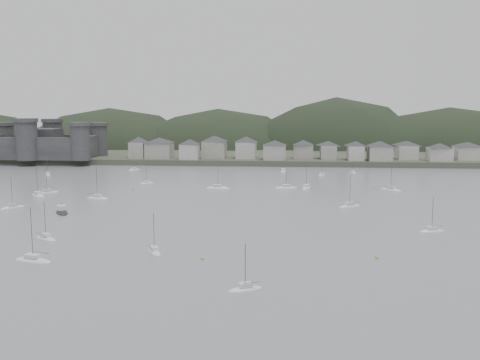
{
  "coord_description": "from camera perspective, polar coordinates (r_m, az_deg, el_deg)",
  "views": [
    {
      "loc": [
        15.42,
        -108.65,
        31.35
      ],
      "look_at": [
        0.0,
        75.0,
        6.0
      ],
      "focal_mm": 40.3,
      "sensor_mm": 36.0,
      "label": 1
    }
  ],
  "objects": [
    {
      "name": "castle",
      "position": [
        319.31,
        -20.35,
        3.68
      ],
      "size": [
        66.0,
        43.0,
        20.0
      ],
      "color": "#2D2D30",
      "rests_on": "far_shore_land"
    },
    {
      "name": "moored_fleet",
      "position": [
        178.73,
        -7.26,
        -2.28
      ],
      "size": [
        266.89,
        178.01,
        12.9
      ],
      "color": "silver",
      "rests_on": "ground"
    },
    {
      "name": "sailboat_lead",
      "position": [
        202.08,
        -20.61,
        -1.55
      ],
      "size": [
        8.32,
        8.18,
        12.08
      ],
      "rotation": [
        0.0,
        0.0,
        0.8
      ],
      "color": "silver",
      "rests_on": "ground"
    },
    {
      "name": "forested_ridge",
      "position": [
        380.59,
        3.18,
        1.39
      ],
      "size": [
        851.55,
        103.94,
        102.57
      ],
      "color": "black",
      "rests_on": "ground"
    },
    {
      "name": "ground",
      "position": [
        114.13,
        -3.18,
        -8.13
      ],
      "size": [
        900.0,
        900.0,
        0.0
      ],
      "primitive_type": "plane",
      "color": "slate",
      "rests_on": "ground"
    },
    {
      "name": "far_shore_land",
      "position": [
        405.04,
        2.61,
        3.6
      ],
      "size": [
        900.0,
        250.0,
        3.0
      ],
      "primitive_type": "cube",
      "color": "#383D2D",
      "rests_on": "ground"
    },
    {
      "name": "motor_launch_far",
      "position": [
        167.51,
        -18.34,
        -3.26
      ],
      "size": [
        7.09,
        8.95,
        4.04
      ],
      "rotation": [
        0.0,
        0.0,
        3.69
      ],
      "color": "black",
      "rests_on": "ground"
    },
    {
      "name": "mooring_buoys",
      "position": [
        167.39,
        -1.87,
        -2.91
      ],
      "size": [
        167.65,
        124.04,
        0.7
      ],
      "color": "#BC823E",
      "rests_on": "ground"
    },
    {
      "name": "waterfront_town",
      "position": [
        294.97,
        11.65,
        3.26
      ],
      "size": [
        451.48,
        28.46,
        12.92
      ],
      "color": "gray",
      "rests_on": "far_shore_land"
    }
  ]
}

